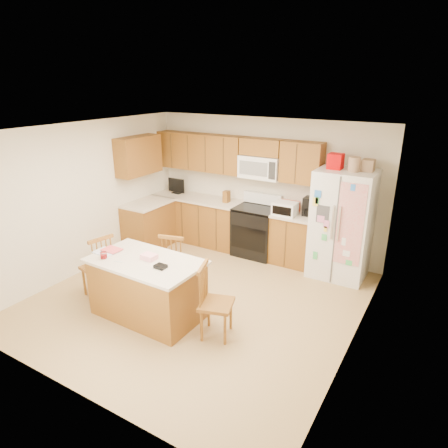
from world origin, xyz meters
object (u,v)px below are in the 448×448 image
Objects in this scene: windsor_chair_left at (99,267)px; island at (147,288)px; stove at (256,230)px; windsor_chair_back at (176,264)px; refrigerator at (342,223)px; windsor_chair_right at (214,303)px.

island is at bearing -3.28° from windsor_chair_left.
island is at bearing -97.75° from stove.
windsor_chair_back is at bearing -102.97° from stove.
refrigerator is 2.08× the size of windsor_chair_right.
refrigerator reaches higher than windsor_chair_back.
refrigerator is 2.70m from windsor_chair_right.
refrigerator is 1.28× the size of island.
windsor_chair_left is 1.16m from windsor_chair_back.
windsor_chair_back is at bearing -137.69° from refrigerator.
stove is at bearing 82.25° from island.
windsor_chair_right is at bearing -75.12° from stove.
island is 1.00m from windsor_chair_left.
stove is 1.16× the size of windsor_chair_back.
refrigerator is 2.10× the size of windsor_chair_back.
island is at bearing -126.80° from refrigerator.
windsor_chair_left is at bearing -179.52° from windsor_chair_right.
stove is at bearing 177.70° from refrigerator.
windsor_chair_right is (1.12, -0.68, 0.00)m from windsor_chair_back.
refrigerator is at bearing 42.31° from windsor_chair_back.
island is 1.63× the size of windsor_chair_back.
windsor_chair_back is at bearing 37.15° from windsor_chair_left.
stove is 1.15× the size of windsor_chair_right.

